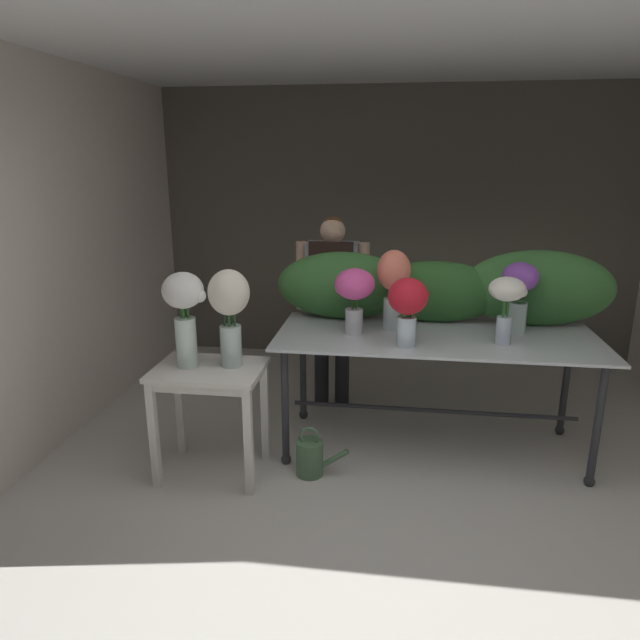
{
  "coord_description": "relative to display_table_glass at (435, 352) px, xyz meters",
  "views": [
    {
      "loc": [
        0.04,
        -2.17,
        2.02
      ],
      "look_at": [
        -0.45,
        1.31,
        1.02
      ],
      "focal_mm": 31.74,
      "sensor_mm": 36.0,
      "label": 1
    }
  ],
  "objects": [
    {
      "name": "ground_plane",
      "position": [
        -0.32,
        0.22,
        -0.74
      ],
      "size": [
        8.02,
        8.02,
        0.0
      ],
      "primitive_type": "plane",
      "color": "beige"
    },
    {
      "name": "wall_back",
      "position": [
        -0.32,
        2.05,
        0.62
      ],
      "size": [
        4.85,
        0.12,
        2.71
      ],
      "primitive_type": "cube",
      "color": "#5B564C",
      "rests_on": "ground"
    },
    {
      "name": "wall_left",
      "position": [
        -2.74,
        0.22,
        0.62
      ],
      "size": [
        0.12,
        3.76,
        2.71
      ],
      "primitive_type": "cube",
      "color": "beige",
      "rests_on": "ground"
    },
    {
      "name": "ceiling_slab",
      "position": [
        -0.32,
        0.22,
        2.03
      ],
      "size": [
        4.97,
        3.76,
        0.12
      ],
      "primitive_type": "cube",
      "color": "silver",
      "rests_on": "wall_back"
    },
    {
      "name": "display_table_glass",
      "position": [
        0.0,
        0.0,
        0.0
      ],
      "size": [
        2.18,
        0.92,
        0.86
      ],
      "color": "silver",
      "rests_on": "ground"
    },
    {
      "name": "side_table_white",
      "position": [
        -1.44,
        -0.53,
        -0.1
      ],
      "size": [
        0.69,
        0.52,
        0.74
      ],
      "color": "silver",
      "rests_on": "ground"
    },
    {
      "name": "florist",
      "position": [
        -0.8,
        0.68,
        0.24
      ],
      "size": [
        0.59,
        0.24,
        1.58
      ],
      "color": "#232328",
      "rests_on": "ground"
    },
    {
      "name": "foliage_backdrop",
      "position": [
        -0.02,
        0.34,
        0.37
      ],
      "size": [
        2.42,
        0.32,
        0.55
      ],
      "color": "#387033",
      "rests_on": "display_table_glass"
    },
    {
      "name": "vase_coral_snapdragons",
      "position": [
        -0.31,
        0.1,
        0.46
      ],
      "size": [
        0.23,
        0.23,
        0.56
      ],
      "color": "silver",
      "rests_on": "display_table_glass"
    },
    {
      "name": "vase_ivory_hydrangea",
      "position": [
        0.42,
        -0.13,
        0.42
      ],
      "size": [
        0.24,
        0.23,
        0.44
      ],
      "color": "silver",
      "rests_on": "display_table_glass"
    },
    {
      "name": "vase_fuchsia_tulips",
      "position": [
        -0.57,
        -0.05,
        0.42
      ],
      "size": [
        0.27,
        0.27,
        0.46
      ],
      "color": "silver",
      "rests_on": "display_table_glass"
    },
    {
      "name": "vase_crimson_carnations",
      "position": [
        -0.21,
        -0.27,
        0.4
      ],
      "size": [
        0.26,
        0.25,
        0.45
      ],
      "color": "silver",
      "rests_on": "display_table_glass"
    },
    {
      "name": "vase_violet_roses",
      "position": [
        0.54,
        0.14,
        0.42
      ],
      "size": [
        0.24,
        0.24,
        0.49
      ],
      "color": "silver",
      "rests_on": "display_table_glass"
    },
    {
      "name": "vase_white_roses_tall",
      "position": [
        -1.58,
        -0.53,
        0.38
      ],
      "size": [
        0.28,
        0.26,
        0.61
      ],
      "color": "silver",
      "rests_on": "side_table_white"
    },
    {
      "name": "vase_cream_lisianthus_tall",
      "position": [
        -1.31,
        -0.48,
        0.4
      ],
      "size": [
        0.26,
        0.26,
        0.62
      ],
      "color": "silver",
      "rests_on": "side_table_white"
    },
    {
      "name": "watering_can",
      "position": [
        -0.8,
        -0.48,
        -0.61
      ],
      "size": [
        0.35,
        0.18,
        0.34
      ],
      "color": "#4C704C",
      "rests_on": "ground"
    }
  ]
}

